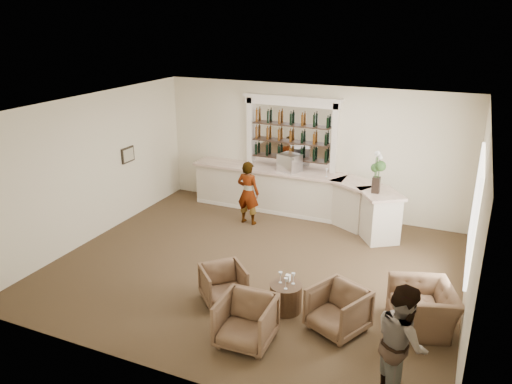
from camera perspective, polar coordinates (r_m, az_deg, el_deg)
ground at (r=10.44m, az=-0.11°, el=-8.50°), size 8.00×8.00×0.00m
room_shell at (r=10.13m, az=2.36°, el=4.85°), size 8.04×7.02×3.32m
bar_counter at (r=12.82m, az=4.64°, el=-0.25°), size 5.72×1.80×1.14m
back_bar_alcove at (r=12.89m, az=4.02°, el=6.64°), size 2.64×0.25×3.00m
cocktail_table at (r=8.94m, az=3.43°, el=-11.93°), size 0.57×0.57×0.50m
sommelier at (r=12.21m, az=-0.91°, el=-0.09°), size 0.61×0.42×1.60m
guest at (r=7.13m, az=16.28°, el=-16.16°), size 0.95×1.03×1.69m
armchair_left at (r=9.14m, az=-3.74°, el=-10.48°), size 1.06×1.06×0.69m
armchair_center at (r=8.07m, az=-1.16°, el=-14.55°), size 0.87×0.89×0.78m
armchair_right at (r=8.45m, az=9.35°, el=-13.15°), size 1.10×1.11×0.77m
armchair_far at (r=8.88m, az=18.49°, el=-12.41°), size 1.29×1.38×0.72m
espresso_machine at (r=12.72m, az=3.86°, el=3.37°), size 0.64×0.59×0.45m
flower_vase at (r=11.37m, az=13.69°, el=2.52°), size 0.26×0.26×0.97m
wine_glass_bar_left at (r=12.73m, az=3.03°, el=2.83°), size 0.07×0.07×0.21m
wine_glass_bar_right at (r=12.40m, az=8.07°, el=2.19°), size 0.07×0.07×0.21m
wine_glass_tbl_a at (r=8.82m, az=2.81°, el=-9.72°), size 0.07×0.07×0.21m
wine_glass_tbl_b at (r=8.79m, az=4.28°, el=-9.84°), size 0.07×0.07×0.21m
wine_glass_tbl_c at (r=8.64m, az=3.42°, el=-10.40°), size 0.07×0.07×0.21m
napkin_holder at (r=8.90m, az=3.67°, el=-9.77°), size 0.08×0.08×0.12m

